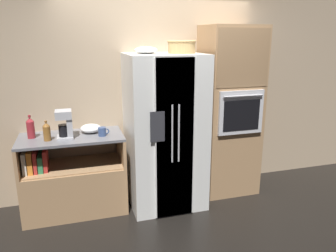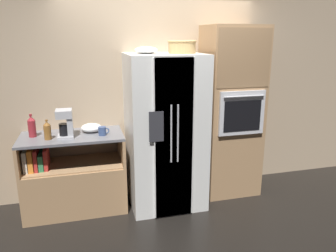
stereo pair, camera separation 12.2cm
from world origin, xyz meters
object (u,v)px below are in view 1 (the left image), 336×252
coffee_maker (66,123)px  wall_oven (229,112)px  refrigerator (165,132)px  mixing_bowl (91,128)px  wicker_basket (182,46)px  bottle_short (47,131)px  fruit_bowl (146,50)px  bottle_tall (31,128)px  mug (102,132)px

coffee_maker → wall_oven: bearing=1.9°
refrigerator → mixing_bowl: refrigerator is taller
wicker_basket → bottle_short: 1.79m
fruit_bowl → coffee_maker: fruit_bowl is taller
wicker_basket → mixing_bowl: wicker_basket is taller
fruit_bowl → bottle_tall: bearing=174.6°
refrigerator → coffee_maker: size_ratio=5.81×
mixing_bowl → bottle_short: bearing=-158.2°
refrigerator → coffee_maker: refrigerator is taller
bottle_tall → mug: size_ratio=2.09×
coffee_maker → bottle_short: bearing=-170.3°
refrigerator → fruit_bowl: (-0.21, 0.03, 0.97)m
fruit_bowl → bottle_tall: fruit_bowl is taller
mixing_bowl → wall_oven: bearing=-2.8°
wicker_basket → coffee_maker: wicker_basket is taller
refrigerator → wall_oven: wall_oven is taller
fruit_bowl → mixing_bowl: bearing=166.0°
bottle_tall → mixing_bowl: bearing=3.5°
bottle_short → wicker_basket: bearing=-1.2°
mug → wicker_basket: bearing=-2.5°
refrigerator → mixing_bowl: (-0.87, 0.20, 0.06)m
bottle_tall → mug: 0.80m
wall_oven → mixing_bowl: 1.79m
refrigerator → wicker_basket: size_ratio=5.65×
mug → mixing_bowl: (-0.12, 0.18, -0.00)m
wall_oven → fruit_bowl: 1.39m
mixing_bowl → coffee_maker: size_ratio=0.76×
bottle_tall → coffee_maker: (0.39, -0.12, 0.05)m
wall_oven → fruit_bowl: wall_oven is taller
fruit_bowl → mug: size_ratio=2.07×
fruit_bowl → bottle_short: (-1.14, -0.03, -0.86)m
bottle_tall → bottle_short: bottle_tall is taller
wall_oven → coffee_maker: 2.06m
fruit_bowl → bottle_short: size_ratio=1.17×
refrigerator → wicker_basket: wicker_basket is taller
bottle_short → fruit_bowl: bearing=1.4°
mixing_bowl → bottle_tall: bearing=-176.5°
wicker_basket → mixing_bowl: bearing=168.1°
wall_oven → refrigerator: bearing=-173.2°
bottle_short → coffee_maker: size_ratio=0.71×
wall_oven → bottle_tall: bearing=178.9°
wicker_basket → mug: wicker_basket is taller
refrigerator → mixing_bowl: bearing=167.3°
mixing_bowl → coffee_maker: 0.34m
bottle_short → mug: 0.60m
mug → wall_oven: bearing=3.3°
wall_oven → mug: wall_oven is taller
mixing_bowl → wicker_basket: bearing=-11.9°
wall_oven → mixing_bowl: bearing=177.2°
bottle_tall → mixing_bowl: bottle_tall is taller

